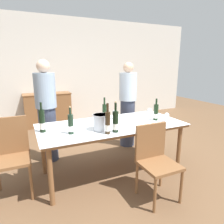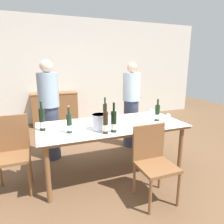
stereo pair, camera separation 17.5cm
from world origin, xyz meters
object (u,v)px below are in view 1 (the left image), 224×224
object	(u,v)px
dining_table	(112,128)
sideboard_cabinet	(48,109)
wine_bottle_0	(42,122)
wine_glass_2	(167,115)
wine_bottle_2	(71,125)
wine_bottle_3	(156,113)
wine_bottle_1	(116,122)
wine_glass_0	(115,113)
wine_bottle_5	(108,123)
chair_near_front	(155,156)
chair_left_end	(11,151)
ice_bucket	(101,122)
wine_bottle_4	(105,114)
person_host	(47,112)
person_guest_left	(128,105)
wine_glass_1	(150,111)

from	to	relation	value
dining_table	sideboard_cabinet	bearing A→B (deg)	100.76
dining_table	wine_bottle_0	bearing A→B (deg)	176.12
wine_glass_2	wine_bottle_2	bearing A→B (deg)	177.34
wine_bottle_2	wine_bottle_3	world-z (taller)	wine_bottle_2
wine_bottle_1	wine_bottle_2	distance (m)	0.55
wine_bottle_2	wine_glass_0	distance (m)	0.87
wine_bottle_5	chair_near_front	size ratio (longest dim) A/B	0.43
dining_table	wine_bottle_5	xyz separation A→B (m)	(-0.21, -0.34, 0.20)
dining_table	wine_glass_2	world-z (taller)	wine_glass_2
wine_glass_2	chair_left_end	size ratio (longest dim) A/B	0.14
wine_bottle_0	chair_near_front	world-z (taller)	wine_bottle_0
ice_bucket	wine_bottle_5	xyz separation A→B (m)	(0.02, -0.17, 0.03)
ice_bucket	wine_glass_2	size ratio (longest dim) A/B	1.52
wine_bottle_4	person_host	xyz separation A→B (m)	(-0.74, 0.65, -0.05)
wine_bottle_5	chair_left_end	bearing A→B (deg)	158.82
wine_bottle_0	person_guest_left	world-z (taller)	person_guest_left
wine_bottle_4	wine_bottle_5	xyz separation A→B (m)	(-0.16, -0.49, 0.01)
wine_bottle_0	person_guest_left	bearing A→B (deg)	24.62
wine_bottle_2	wine_bottle_4	xyz separation A→B (m)	(0.57, 0.30, 0.01)
wine_bottle_0	person_host	size ratio (longest dim) A/B	0.23
dining_table	ice_bucket	xyz separation A→B (m)	(-0.24, -0.17, 0.17)
sideboard_cabinet	person_guest_left	distance (m)	2.41
wine_bottle_1	wine_bottle_3	xyz separation A→B (m)	(0.80, 0.24, -0.01)
sideboard_cabinet	dining_table	distance (m)	2.91
chair_left_end	chair_near_front	bearing A→B (deg)	-26.75
wine_bottle_2	person_host	xyz separation A→B (m)	(-0.17, 0.96, -0.04)
wine_glass_0	wine_glass_2	xyz separation A→B (m)	(0.64, -0.45, -0.00)
sideboard_cabinet	wine_bottle_3	bearing A→B (deg)	-67.05
wine_glass_0	person_host	bearing A→B (deg)	148.78
sideboard_cabinet	chair_left_end	xyz separation A→B (m)	(-0.78, -2.76, 0.13)
wine_bottle_4	chair_left_end	world-z (taller)	wine_bottle_4
chair_left_end	wine_bottle_0	bearing A→B (deg)	-3.69
wine_glass_2	chair_near_front	size ratio (longest dim) A/B	0.15
ice_bucket	chair_near_front	size ratio (longest dim) A/B	0.24
wine_bottle_0	chair_left_end	world-z (taller)	wine_bottle_0
dining_table	wine_bottle_3	size ratio (longest dim) A/B	6.14
dining_table	wine_bottle_1	distance (m)	0.39
person_host	wine_bottle_5	bearing A→B (deg)	-63.12
chair_near_front	person_host	distance (m)	1.86
wine_bottle_5	wine_glass_1	world-z (taller)	wine_bottle_5
wine_bottle_2	wine_glass_2	size ratio (longest dim) A/B	2.52
wine_bottle_2	chair_left_end	distance (m)	0.80
wine_bottle_0	wine_bottle_3	size ratio (longest dim) A/B	1.15
wine_bottle_0	person_host	world-z (taller)	person_host
dining_table	wine_glass_2	distance (m)	0.84
sideboard_cabinet	wine_glass_0	xyz separation A→B (m)	(0.69, -2.61, 0.42)
dining_table	wine_bottle_5	bearing A→B (deg)	-122.22
ice_bucket	person_guest_left	size ratio (longest dim) A/B	0.13
wine_bottle_1	wine_glass_1	world-z (taller)	wine_bottle_1
wine_glass_1	wine_bottle_1	bearing A→B (deg)	-151.30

